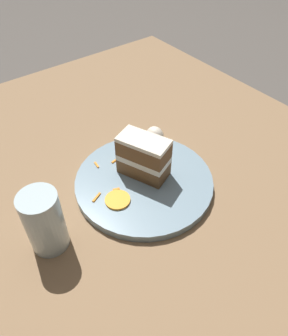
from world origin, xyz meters
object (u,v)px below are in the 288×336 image
object	(u,v)px
cream_dollop	(155,137)
drinking_glass	(45,225)
orange_garnish	(118,200)
plate	(144,182)
cake_slice	(144,157)

from	to	relation	value
cream_dollop	drinking_glass	world-z (taller)	drinking_glass
orange_garnish	drinking_glass	world-z (taller)	drinking_glass
plate	cream_dollop	world-z (taller)	cream_dollop
cake_slice	drinking_glass	world-z (taller)	drinking_glass
plate	cream_dollop	size ratio (longest dim) A/B	5.81
drinking_glass	cream_dollop	bearing A→B (deg)	105.34
cake_slice	drinking_glass	size ratio (longest dim) A/B	0.93
cake_slice	plate	bearing A→B (deg)	32.19
cream_dollop	orange_garnish	xyz separation A→B (m)	(0.09, -0.16, -0.02)
orange_garnish	cake_slice	bearing A→B (deg)	109.18
plate	cake_slice	world-z (taller)	cake_slice
plate	cream_dollop	distance (m)	0.12
orange_garnish	drinking_glass	xyz separation A→B (m)	(-0.00, -0.14, 0.03)
plate	orange_garnish	world-z (taller)	orange_garnish
plate	cake_slice	distance (m)	0.06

